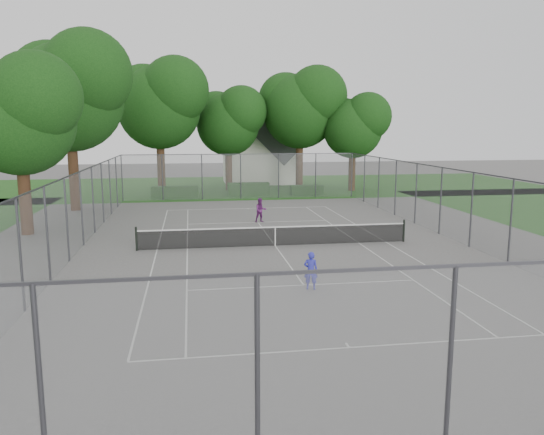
{
  "coord_description": "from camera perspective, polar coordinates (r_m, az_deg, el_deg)",
  "views": [
    {
      "loc": [
        -3.89,
        -24.17,
        5.54
      ],
      "look_at": [
        0.0,
        1.0,
        1.2
      ],
      "focal_mm": 35.0,
      "sensor_mm": 36.0,
      "label": 1
    }
  ],
  "objects": [
    {
      "name": "tree_side_front",
      "position": [
        30.07,
        -25.52,
        10.32
      ],
      "size": [
        6.45,
        5.89,
        9.27
      ],
      "color": "#382114",
      "rests_on": "ground"
    },
    {
      "name": "tree_far_left",
      "position": [
        45.11,
        -11.96,
        12.22
      ],
      "size": [
        7.8,
        7.12,
        11.21
      ],
      "color": "#382114",
      "rests_on": "ground"
    },
    {
      "name": "woman_player",
      "position": [
        31.26,
        -1.23,
        0.79
      ],
      "size": [
        0.76,
        0.63,
        1.43
      ],
      "primitive_type": "imported",
      "rotation": [
        0.0,
        0.0,
        0.14
      ],
      "color": "#642266",
      "rests_on": "ground"
    },
    {
      "name": "house",
      "position": [
        53.65,
        -1.15,
        7.7
      ],
      "size": [
        7.38,
        5.72,
        9.19
      ],
      "color": "silver",
      "rests_on": "ground"
    },
    {
      "name": "hedge_left",
      "position": [
        42.9,
        -10.4,
        2.71
      ],
      "size": [
        3.67,
        1.1,
        0.92
      ],
      "primitive_type": "cube",
      "color": "#193F14",
      "rests_on": "ground"
    },
    {
      "name": "perimeter_fence",
      "position": [
        24.77,
        0.35,
        1.01
      ],
      "size": [
        18.08,
        34.08,
        3.52
      ],
      "color": "#38383D",
      "rests_on": "ground"
    },
    {
      "name": "grass_far",
      "position": [
        50.63,
        -4.34,
        3.36
      ],
      "size": [
        60.0,
        20.0,
        0.0
      ],
      "primitive_type": "cube",
      "color": "#1E4F16",
      "rests_on": "ground"
    },
    {
      "name": "ground",
      "position": [
        25.1,
        0.35,
        -3.08
      ],
      "size": [
        120.0,
        120.0,
        0.0
      ],
      "primitive_type": "plane",
      "color": "#5F5D5A",
      "rests_on": "ground"
    },
    {
      "name": "court_markings",
      "position": [
        25.1,
        0.35,
        -3.07
      ],
      "size": [
        11.03,
        23.83,
        0.01
      ],
      "color": "silver",
      "rests_on": "ground"
    },
    {
      "name": "hedge_right",
      "position": [
        44.13,
        3.73,
        2.96
      ],
      "size": [
        2.68,
        0.98,
        0.81
      ],
      "primitive_type": "cube",
      "color": "#193F14",
      "rests_on": "ground"
    },
    {
      "name": "tree_far_midright",
      "position": [
        48.14,
        3.15,
        11.98
      ],
      "size": [
        7.59,
        6.93,
        10.91
      ],
      "color": "#382114",
      "rests_on": "ground"
    },
    {
      "name": "girl_player",
      "position": [
        18.41,
        4.19,
        -5.71
      ],
      "size": [
        0.55,
        0.43,
        1.33
      ],
      "primitive_type": "imported",
      "rotation": [
        0.0,
        0.0,
        2.88
      ],
      "color": "#3131B7",
      "rests_on": "ground"
    },
    {
      "name": "hedge_mid",
      "position": [
        43.52,
        -2.55,
        3.05
      ],
      "size": [
        3.39,
        0.97,
        1.06
      ],
      "primitive_type": "cube",
      "color": "#193F14",
      "rests_on": "ground"
    },
    {
      "name": "tree_side_back",
      "position": [
        37.9,
        -20.92,
        12.89
      ],
      "size": [
        8.17,
        7.46,
        11.75
      ],
      "color": "#382114",
      "rests_on": "ground"
    },
    {
      "name": "tree_far_right",
      "position": [
        47.31,
        8.83,
        9.95
      ],
      "size": [
        5.94,
        5.42,
        8.53
      ],
      "color": "#382114",
      "rests_on": "ground"
    },
    {
      "name": "tennis_net",
      "position": [
        24.99,
        0.35,
        -1.94
      ],
      "size": [
        12.87,
        0.1,
        1.1
      ],
      "color": "black",
      "rests_on": "ground"
    },
    {
      "name": "tree_far_midleft",
      "position": [
        47.44,
        -4.64,
        10.52
      ],
      "size": [
        6.35,
        5.8,
        9.13
      ],
      "color": "#382114",
      "rests_on": "ground"
    }
  ]
}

